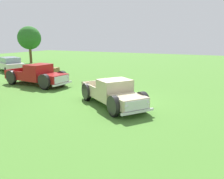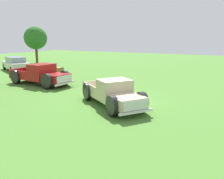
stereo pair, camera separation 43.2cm
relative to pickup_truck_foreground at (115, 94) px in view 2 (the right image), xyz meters
The scene contains 6 objects.
ground_plane 1.17m from the pickup_truck_foreground, 20.88° to the left, with size 80.00×80.00×0.00m, color #477A2D.
pickup_truck_foreground is the anchor object (origin of this frame).
pickup_truck_behind_left 8.13m from the pickup_truck_foreground, 71.47° to the left, with size 2.43×5.50×1.64m.
sedan_distant_a 17.76m from the pickup_truck_foreground, 66.37° to the left, with size 3.55×4.90×1.52m.
picnic_table 12.23m from the pickup_truck_foreground, 57.63° to the left, with size 1.81×2.06×0.78m.
oak_tree_west 24.83m from the pickup_truck_foreground, 55.05° to the left, with size 3.22×3.22×5.14m.
Camera 2 is at (-11.60, -5.97, 3.70)m, focal length 37.69 mm.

